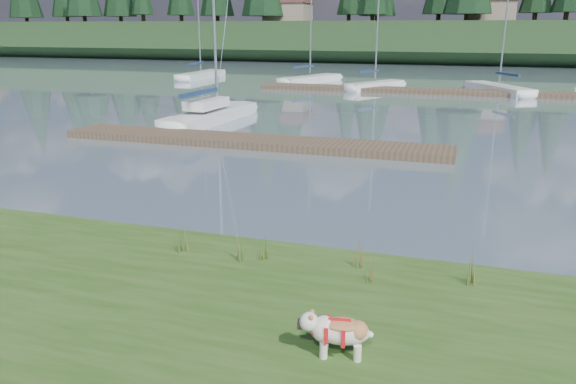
% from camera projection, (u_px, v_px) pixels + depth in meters
% --- Properties ---
extents(ground, '(200.00, 200.00, 0.00)m').
position_uv_depth(ground, '(408.00, 92.00, 40.60)').
color(ground, gray).
rests_on(ground, ground).
extents(bank, '(60.00, 9.00, 0.35)m').
position_uv_depth(bank, '(117.00, 361.00, 7.70)').
color(bank, '#33531E').
rests_on(bank, ground).
extents(ridge, '(200.00, 20.00, 5.00)m').
position_uv_depth(ridge, '(443.00, 42.00, 79.14)').
color(ridge, '#1B3117').
rests_on(ridge, ground).
extents(bulldog, '(0.99, 0.50, 0.59)m').
position_uv_depth(bulldog, '(339.00, 330.00, 7.44)').
color(bulldog, silver).
rests_on(bulldog, bank).
extents(sailboat_main, '(2.14, 8.43, 12.06)m').
position_uv_depth(sailboat_main, '(217.00, 111.00, 28.62)').
color(sailboat_main, white).
rests_on(sailboat_main, ground).
extents(dock_near, '(16.00, 2.00, 0.30)m').
position_uv_depth(dock_near, '(250.00, 141.00, 22.57)').
color(dock_near, '#4C3D2C').
rests_on(dock_near, ground).
extents(dock_far, '(26.00, 2.20, 0.30)m').
position_uv_depth(dock_far, '(437.00, 91.00, 39.97)').
color(dock_far, '#4C3D2C').
rests_on(dock_far, ground).
extents(sailboat_bg_0, '(1.67, 8.17, 11.81)m').
position_uv_depth(sailboat_bg_0, '(204.00, 74.00, 52.34)').
color(sailboat_bg_0, white).
rests_on(sailboat_bg_0, ground).
extents(sailboat_bg_1, '(4.42, 7.81, 11.69)m').
position_uv_depth(sailboat_bg_1, '(315.00, 78.00, 48.07)').
color(sailboat_bg_1, white).
rests_on(sailboat_bg_1, ground).
extents(sailboat_bg_2, '(4.27, 6.12, 9.73)m').
position_uv_depth(sailboat_bg_2, '(380.00, 85.00, 42.79)').
color(sailboat_bg_2, white).
rests_on(sailboat_bg_2, ground).
extents(sailboat_bg_3, '(5.20, 7.64, 11.60)m').
position_uv_depth(sailboat_bg_3, '(493.00, 87.00, 40.90)').
color(sailboat_bg_3, white).
rests_on(sailboat_bg_3, ground).
extents(weed_0, '(0.17, 0.14, 0.60)m').
position_uv_depth(weed_0, '(238.00, 248.00, 10.50)').
color(weed_0, '#475B23').
rests_on(weed_0, bank).
extents(weed_1, '(0.17, 0.14, 0.51)m').
position_uv_depth(weed_1, '(266.00, 249.00, 10.54)').
color(weed_1, '#475B23').
rests_on(weed_1, bank).
extents(weed_2, '(0.17, 0.14, 0.57)m').
position_uv_depth(weed_2, '(359.00, 254.00, 10.24)').
color(weed_2, '#475B23').
rests_on(weed_2, bank).
extents(weed_3, '(0.17, 0.14, 0.65)m').
position_uv_depth(weed_3, '(182.00, 238.00, 10.93)').
color(weed_3, '#475B23').
rests_on(weed_3, bank).
extents(weed_4, '(0.17, 0.14, 0.40)m').
position_uv_depth(weed_4, '(370.00, 272.00, 9.66)').
color(weed_4, '#475B23').
rests_on(weed_4, bank).
extents(weed_5, '(0.17, 0.14, 0.70)m').
position_uv_depth(weed_5, '(473.00, 268.00, 9.53)').
color(weed_5, '#475B23').
rests_on(weed_5, bank).
extents(mud_lip, '(60.00, 0.50, 0.14)m').
position_uv_depth(mud_lip, '(241.00, 251.00, 11.74)').
color(mud_lip, '#33281C').
rests_on(mud_lip, ground).
extents(house_0, '(6.30, 5.30, 4.65)m').
position_uv_depth(house_0, '(288.00, 7.00, 81.52)').
color(house_0, gray).
rests_on(house_0, ridge).
extents(house_1, '(6.30, 5.30, 4.65)m').
position_uv_depth(house_1, '(492.00, 5.00, 74.18)').
color(house_1, gray).
rests_on(house_1, ridge).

